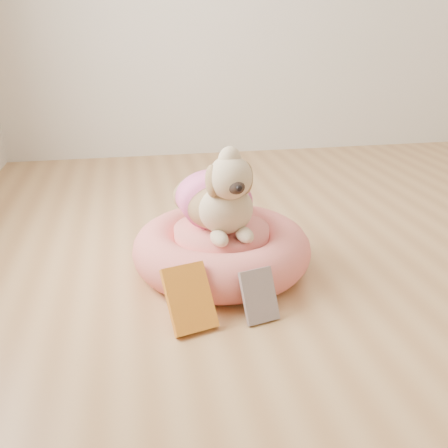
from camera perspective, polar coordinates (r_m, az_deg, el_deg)
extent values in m
plane|color=#B7814C|center=(2.09, 23.30, -6.66)|extent=(4.50, 4.50, 0.00)
cylinder|color=#D26C52|center=(2.04, -0.27, -3.73)|extent=(0.52, 0.52, 0.11)
torus|color=#D26C52|center=(2.02, -0.27, -2.76)|extent=(0.72, 0.72, 0.18)
cylinder|color=#D26C52|center=(2.00, -0.27, -1.63)|extent=(0.38, 0.38, 0.10)
cube|color=gold|center=(1.66, -3.98, -8.48)|extent=(0.18, 0.19, 0.20)
cube|color=white|center=(1.70, 4.04, -8.17)|extent=(0.14, 0.12, 0.17)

